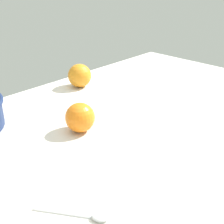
{
  "coord_description": "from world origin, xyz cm",
  "views": [
    {
      "loc": [
        -54.41,
        -47.63,
        41.62
      ],
      "look_at": [
        -1.17,
        2.93,
        6.48
      ],
      "focal_mm": 50.22,
      "sensor_mm": 36.0,
      "label": 1
    }
  ],
  "objects": [
    {
      "name": "loose_orange_1",
      "position": [
        -5.88,
        10.29,
        4.05
      ],
      "size": [
        8.09,
        8.09,
        8.09
      ],
      "primitive_type": "sphere",
      "color": "orange",
      "rests_on": "ground_plane"
    },
    {
      "name": "loose_orange_0",
      "position": [
        16.35,
        35.92,
        4.28
      ],
      "size": [
        8.55,
        8.55,
        8.55
      ],
      "primitive_type": "sphere",
      "color": "orange",
      "rests_on": "ground_plane"
    },
    {
      "name": "spoon",
      "position": [
        -26.9,
        -14.3,
        0.43
      ],
      "size": [
        9.0,
        13.02,
        1.0
      ],
      "color": "silver",
      "rests_on": "ground_plane"
    },
    {
      "name": "ground_plane",
      "position": [
        0.0,
        0.0,
        -1.5
      ],
      "size": [
        149.24,
        94.31,
        3.0
      ],
      "primitive_type": "cube",
      "color": "silver"
    }
  ]
}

